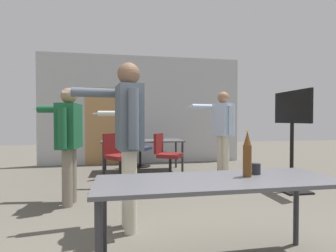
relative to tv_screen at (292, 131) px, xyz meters
The scene contains 13 objects.
back_wall 4.02m from the tv_screen, 123.99° to the left, with size 5.51×0.12×2.95m.
conference_table_near 2.89m from the tv_screen, 136.29° to the right, with size 1.91×0.65×0.73m.
conference_table_far 3.15m from the tv_screen, 138.10° to the left, with size 1.84×0.82×0.73m.
tv_screen is the anchor object (origin of this frame).
person_left_plaid 2.81m from the tv_screen, 168.85° to the left, with size 0.70×0.64×1.57m.
person_far_watching 2.97m from the tv_screen, 158.42° to the right, with size 0.87×0.64×1.81m.
person_center_tall 3.56m from the tv_screen, behind, with size 0.75×0.73×1.64m.
person_near_casual 1.42m from the tv_screen, 121.30° to the left, with size 0.90×0.66×1.78m.
office_chair_near_pushed 2.45m from the tv_screen, 141.99° to the left, with size 0.67×0.64×0.91m.
office_chair_far_right 3.64m from the tv_screen, 131.52° to the left, with size 0.65×0.68×0.92m.
office_chair_mid_tucked 3.26m from the tv_screen, 154.23° to the left, with size 0.67×0.69×0.92m.
beer_bottle 2.66m from the tv_screen, 132.83° to the right, with size 0.07×0.07×0.38m.
drink_cup 2.53m from the tv_screen, 131.96° to the right, with size 0.07×0.07×0.09m.
Camera 1 is at (-0.62, -1.39, 1.19)m, focal length 28.00 mm.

